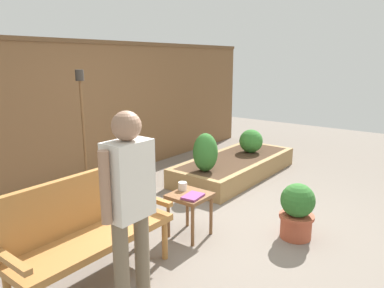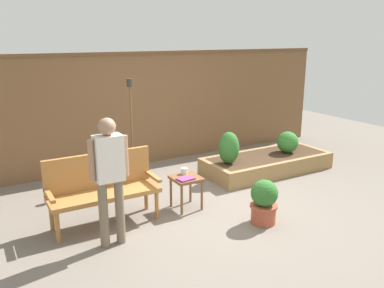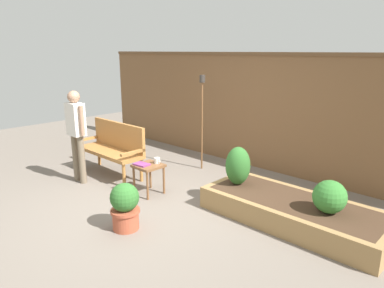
{
  "view_description": "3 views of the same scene",
  "coord_description": "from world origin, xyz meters",
  "px_view_note": "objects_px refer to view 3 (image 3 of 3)",
  "views": [
    {
      "loc": [
        -3.19,
        -1.94,
        1.89
      ],
      "look_at": [
        0.55,
        0.94,
        0.76
      ],
      "focal_mm": 33.69,
      "sensor_mm": 36.0,
      "label": 1
    },
    {
      "loc": [
        -2.97,
        -4.41,
        2.44
      ],
      "look_at": [
        -0.13,
        0.48,
        0.9
      ],
      "focal_mm": 37.24,
      "sensor_mm": 36.0,
      "label": 2
    },
    {
      "loc": [
        3.72,
        -3.02,
        2.19
      ],
      "look_at": [
        -0.05,
        0.94,
        0.74
      ],
      "focal_mm": 33.06,
      "sensor_mm": 36.0,
      "label": 3
    }
  ],
  "objects_px": {
    "cup_on_table": "(157,161)",
    "potted_boxwood": "(125,206)",
    "side_table": "(149,170)",
    "shrub_far_corner": "(330,197)",
    "garden_bench": "(114,145)",
    "book_on_table": "(142,164)",
    "person_by_bench": "(76,129)",
    "tiki_torch": "(202,106)",
    "shrub_near_bench": "(238,166)"
  },
  "relations": [
    {
      "from": "book_on_table",
      "to": "shrub_far_corner",
      "type": "distance_m",
      "value": 2.73
    },
    {
      "from": "shrub_near_bench",
      "to": "shrub_far_corner",
      "type": "height_order",
      "value": "shrub_near_bench"
    },
    {
      "from": "garden_bench",
      "to": "side_table",
      "type": "relative_size",
      "value": 3.0
    },
    {
      "from": "book_on_table",
      "to": "person_by_bench",
      "type": "relative_size",
      "value": 0.15
    },
    {
      "from": "garden_bench",
      "to": "shrub_far_corner",
      "type": "relative_size",
      "value": 3.58
    },
    {
      "from": "shrub_near_bench",
      "to": "book_on_table",
      "type": "bearing_deg",
      "value": -149.38
    },
    {
      "from": "cup_on_table",
      "to": "potted_boxwood",
      "type": "bearing_deg",
      "value": -60.08
    },
    {
      "from": "garden_bench",
      "to": "cup_on_table",
      "type": "bearing_deg",
      "value": -1.84
    },
    {
      "from": "book_on_table",
      "to": "side_table",
      "type": "bearing_deg",
      "value": 50.07
    },
    {
      "from": "shrub_near_bench",
      "to": "person_by_bench",
      "type": "distance_m",
      "value": 2.76
    },
    {
      "from": "side_table",
      "to": "person_by_bench",
      "type": "distance_m",
      "value": 1.46
    },
    {
      "from": "cup_on_table",
      "to": "person_by_bench",
      "type": "height_order",
      "value": "person_by_bench"
    },
    {
      "from": "side_table",
      "to": "tiki_torch",
      "type": "relative_size",
      "value": 0.27
    },
    {
      "from": "side_table",
      "to": "tiki_torch",
      "type": "height_order",
      "value": "tiki_torch"
    },
    {
      "from": "side_table",
      "to": "cup_on_table",
      "type": "distance_m",
      "value": 0.19
    },
    {
      "from": "shrub_far_corner",
      "to": "person_by_bench",
      "type": "xyz_separation_m",
      "value": [
        -3.84,
        -1.14,
        0.43
      ]
    },
    {
      "from": "potted_boxwood",
      "to": "person_by_bench",
      "type": "height_order",
      "value": "person_by_bench"
    },
    {
      "from": "garden_bench",
      "to": "side_table",
      "type": "height_order",
      "value": "garden_bench"
    },
    {
      "from": "cup_on_table",
      "to": "book_on_table",
      "type": "height_order",
      "value": "cup_on_table"
    },
    {
      "from": "book_on_table",
      "to": "potted_boxwood",
      "type": "height_order",
      "value": "potted_boxwood"
    },
    {
      "from": "shrub_near_bench",
      "to": "garden_bench",
      "type": "bearing_deg",
      "value": -168.44
    },
    {
      "from": "shrub_far_corner",
      "to": "potted_boxwood",
      "type": "bearing_deg",
      "value": -139.96
    },
    {
      "from": "shrub_near_bench",
      "to": "tiki_torch",
      "type": "xyz_separation_m",
      "value": [
        -1.44,
        0.82,
        0.62
      ]
    },
    {
      "from": "side_table",
      "to": "cup_on_table",
      "type": "bearing_deg",
      "value": 70.62
    },
    {
      "from": "garden_bench",
      "to": "cup_on_table",
      "type": "distance_m",
      "value": 1.23
    },
    {
      "from": "potted_boxwood",
      "to": "shrub_near_bench",
      "type": "xyz_separation_m",
      "value": [
        0.55,
        1.6,
        0.26
      ]
    },
    {
      "from": "garden_bench",
      "to": "potted_boxwood",
      "type": "distance_m",
      "value": 2.16
    },
    {
      "from": "side_table",
      "to": "potted_boxwood",
      "type": "height_order",
      "value": "potted_boxwood"
    },
    {
      "from": "garden_bench",
      "to": "shrub_near_bench",
      "type": "distance_m",
      "value": 2.44
    },
    {
      "from": "person_by_bench",
      "to": "cup_on_table",
      "type": "bearing_deg",
      "value": 24.68
    },
    {
      "from": "tiki_torch",
      "to": "side_table",
      "type": "bearing_deg",
      "value": -81.36
    },
    {
      "from": "person_by_bench",
      "to": "tiki_torch",
      "type": "bearing_deg",
      "value": 61.78
    },
    {
      "from": "garden_bench",
      "to": "book_on_table",
      "type": "distance_m",
      "value": 1.15
    },
    {
      "from": "side_table",
      "to": "potted_boxwood",
      "type": "xyz_separation_m",
      "value": [
        0.66,
        -0.93,
        -0.08
      ]
    },
    {
      "from": "garden_bench",
      "to": "shrub_far_corner",
      "type": "height_order",
      "value": "garden_bench"
    },
    {
      "from": "cup_on_table",
      "to": "garden_bench",
      "type": "bearing_deg",
      "value": 178.16
    },
    {
      "from": "cup_on_table",
      "to": "shrub_far_corner",
      "type": "xyz_separation_m",
      "value": [
        2.52,
        0.53,
        -0.02
      ]
    },
    {
      "from": "garden_bench",
      "to": "person_by_bench",
      "type": "distance_m",
      "value": 0.76
    },
    {
      "from": "garden_bench",
      "to": "side_table",
      "type": "xyz_separation_m",
      "value": [
        1.18,
        -0.18,
        -0.15
      ]
    },
    {
      "from": "book_on_table",
      "to": "person_by_bench",
      "type": "bearing_deg",
      "value": -169.1
    },
    {
      "from": "shrub_near_bench",
      "to": "tiki_torch",
      "type": "relative_size",
      "value": 0.32
    },
    {
      "from": "garden_bench",
      "to": "shrub_near_bench",
      "type": "bearing_deg",
      "value": 11.56
    },
    {
      "from": "shrub_far_corner",
      "to": "tiki_torch",
      "type": "xyz_separation_m",
      "value": [
        -2.79,
        0.82,
        0.7
      ]
    },
    {
      "from": "side_table",
      "to": "shrub_far_corner",
      "type": "height_order",
      "value": "shrub_far_corner"
    },
    {
      "from": "garden_bench",
      "to": "tiki_torch",
      "type": "height_order",
      "value": "tiki_torch"
    },
    {
      "from": "book_on_table",
      "to": "shrub_near_bench",
      "type": "xyz_separation_m",
      "value": [
        1.27,
        0.75,
        0.09
      ]
    },
    {
      "from": "cup_on_table",
      "to": "shrub_near_bench",
      "type": "distance_m",
      "value": 1.28
    },
    {
      "from": "cup_on_table",
      "to": "potted_boxwood",
      "type": "xyz_separation_m",
      "value": [
        0.62,
        -1.07,
        -0.21
      ]
    },
    {
      "from": "person_by_bench",
      "to": "potted_boxwood",
      "type": "bearing_deg",
      "value": -13.4
    },
    {
      "from": "side_table",
      "to": "tiki_torch",
      "type": "distance_m",
      "value": 1.7
    }
  ]
}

